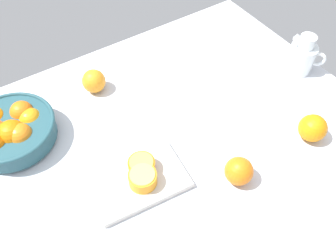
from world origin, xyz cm
name	(u,v)px	position (x,y,z in cm)	size (l,w,h in cm)	color
ground_plane	(163,149)	(0.00, 0.00, -1.50)	(138.08, 105.42, 3.00)	silver
fruit_bowl	(11,130)	(-37.31, 27.16, 4.72)	(27.28, 27.28, 10.25)	#234C56
juice_pitcher	(301,58)	(60.46, 2.67, 5.31)	(10.60, 11.70, 15.41)	white
cutting_board	(138,181)	(-12.73, -6.75, 1.01)	(26.61, 17.22, 2.02)	beige
orange_half_0	(143,178)	(-11.98, -8.47, 4.16)	(7.93, 7.93, 4.35)	orange
orange_half_1	(142,166)	(-10.17, -4.76, 4.05)	(7.68, 7.68, 4.13)	orange
loose_orange_0	(94,81)	(-6.88, 33.62, 4.04)	(8.08, 8.08, 8.08)	orange
loose_orange_1	(313,128)	(40.36, -21.55, 4.29)	(8.58, 8.58, 8.58)	orange
loose_orange_2	(239,171)	(11.69, -20.97, 4.07)	(8.13, 8.13, 8.13)	orange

